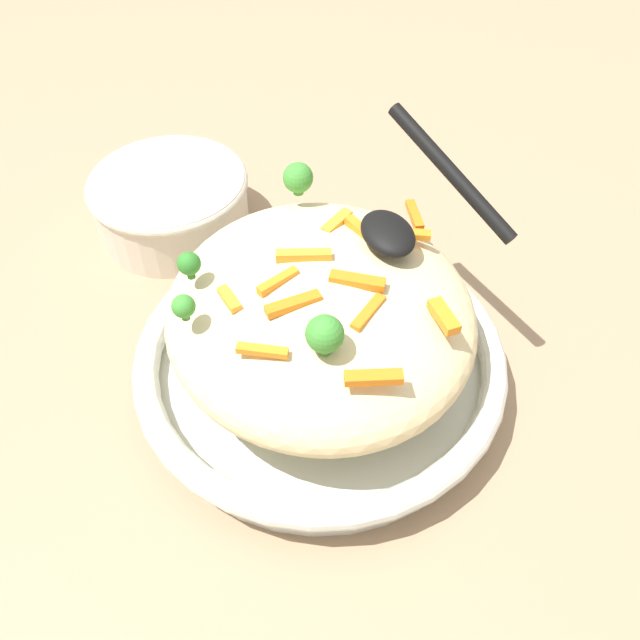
# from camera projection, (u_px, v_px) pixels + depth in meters

# --- Properties ---
(ground_plane) EXTENTS (2.40, 2.40, 0.00)m
(ground_plane) POSITION_uv_depth(u_px,v_px,m) (320.00, 381.00, 0.60)
(ground_plane) COLOR #9E7F60
(serving_bowl) EXTENTS (0.32, 0.32, 0.05)m
(serving_bowl) POSITION_uv_depth(u_px,v_px,m) (320.00, 363.00, 0.58)
(serving_bowl) COLOR silver
(serving_bowl) RESTS_ON ground_plane
(pasta_mound) EXTENTS (0.26, 0.25, 0.09)m
(pasta_mound) POSITION_uv_depth(u_px,v_px,m) (320.00, 313.00, 0.53)
(pasta_mound) COLOR beige
(pasta_mound) RESTS_ON serving_bowl
(carrot_piece_0) EXTENTS (0.02, 0.04, 0.01)m
(carrot_piece_0) POSITION_uv_depth(u_px,v_px,m) (304.00, 255.00, 0.50)
(carrot_piece_0) COLOR orange
(carrot_piece_0) RESTS_ON pasta_mound
(carrot_piece_1) EXTENTS (0.02, 0.03, 0.01)m
(carrot_piece_1) POSITION_uv_depth(u_px,v_px,m) (262.00, 350.00, 0.45)
(carrot_piece_1) COLOR orange
(carrot_piece_1) RESTS_ON pasta_mound
(carrot_piece_2) EXTENTS (0.03, 0.01, 0.01)m
(carrot_piece_2) POSITION_uv_depth(u_px,v_px,m) (229.00, 299.00, 0.48)
(carrot_piece_2) COLOR orange
(carrot_piece_2) RESTS_ON pasta_mound
(carrot_piece_3) EXTENTS (0.02, 0.03, 0.01)m
(carrot_piece_3) POSITION_uv_depth(u_px,v_px,m) (414.00, 234.00, 0.53)
(carrot_piece_3) COLOR orange
(carrot_piece_3) RESTS_ON pasta_mound
(carrot_piece_4) EXTENTS (0.03, 0.03, 0.01)m
(carrot_piece_4) POSITION_uv_depth(u_px,v_px,m) (337.00, 222.00, 0.54)
(carrot_piece_4) COLOR orange
(carrot_piece_4) RESTS_ON pasta_mound
(carrot_piece_5) EXTENTS (0.04, 0.01, 0.01)m
(carrot_piece_5) POSITION_uv_depth(u_px,v_px,m) (415.00, 215.00, 0.55)
(carrot_piece_5) COLOR orange
(carrot_piece_5) RESTS_ON pasta_mound
(carrot_piece_6) EXTENTS (0.04, 0.02, 0.01)m
(carrot_piece_6) POSITION_uv_depth(u_px,v_px,m) (364.00, 233.00, 0.53)
(carrot_piece_6) COLOR orange
(carrot_piece_6) RESTS_ON pasta_mound
(carrot_piece_7) EXTENTS (0.02, 0.04, 0.01)m
(carrot_piece_7) POSITION_uv_depth(u_px,v_px,m) (376.00, 377.00, 0.44)
(carrot_piece_7) COLOR orange
(carrot_piece_7) RESTS_ON pasta_mound
(carrot_piece_8) EXTENTS (0.01, 0.04, 0.01)m
(carrot_piece_8) POSITION_uv_depth(u_px,v_px,m) (293.00, 304.00, 0.47)
(carrot_piece_8) COLOR orange
(carrot_piece_8) RESTS_ON pasta_mound
(carrot_piece_9) EXTENTS (0.02, 0.04, 0.01)m
(carrot_piece_9) POSITION_uv_depth(u_px,v_px,m) (278.00, 281.00, 0.49)
(carrot_piece_9) COLOR orange
(carrot_piece_9) RESTS_ON pasta_mound
(carrot_piece_10) EXTENTS (0.03, 0.04, 0.01)m
(carrot_piece_10) POSITION_uv_depth(u_px,v_px,m) (357.00, 281.00, 0.49)
(carrot_piece_10) COLOR orange
(carrot_piece_10) RESTS_ON pasta_mound
(carrot_piece_11) EXTENTS (0.03, 0.01, 0.01)m
(carrot_piece_11) POSITION_uv_depth(u_px,v_px,m) (444.00, 316.00, 0.47)
(carrot_piece_11) COLOR orange
(carrot_piece_11) RESTS_ON pasta_mound
(carrot_piece_12) EXTENTS (0.03, 0.04, 0.01)m
(carrot_piece_12) POSITION_uv_depth(u_px,v_px,m) (368.00, 312.00, 0.47)
(carrot_piece_12) COLOR orange
(carrot_piece_12) RESTS_ON pasta_mound
(broccoli_floret_0) EXTENTS (0.02, 0.02, 0.02)m
(broccoli_floret_0) POSITION_uv_depth(u_px,v_px,m) (184.00, 307.00, 0.47)
(broccoli_floret_0) COLOR #377928
(broccoli_floret_0) RESTS_ON pasta_mound
(broccoli_floret_1) EXTENTS (0.03, 0.03, 0.03)m
(broccoli_floret_1) POSITION_uv_depth(u_px,v_px,m) (325.00, 334.00, 0.44)
(broccoli_floret_1) COLOR #377928
(broccoli_floret_1) RESTS_ON pasta_mound
(broccoli_floret_2) EXTENTS (0.02, 0.02, 0.02)m
(broccoli_floret_2) POSITION_uv_depth(u_px,v_px,m) (189.00, 264.00, 0.49)
(broccoli_floret_2) COLOR #296820
(broccoli_floret_2) RESTS_ON pasta_mound
(broccoli_floret_3) EXTENTS (0.03, 0.03, 0.03)m
(broccoli_floret_3) POSITION_uv_depth(u_px,v_px,m) (298.00, 178.00, 0.56)
(broccoli_floret_3) COLOR #377928
(broccoli_floret_3) RESTS_ON pasta_mound
(serving_spoon) EXTENTS (0.13, 0.11, 0.07)m
(serving_spoon) POSITION_uv_depth(u_px,v_px,m) (410.00, 212.00, 0.52)
(serving_spoon) COLOR black
(serving_spoon) RESTS_ON pasta_mound
(companion_bowl) EXTENTS (0.17, 0.17, 0.07)m
(companion_bowl) POSITION_uv_depth(u_px,v_px,m) (171.00, 201.00, 0.72)
(companion_bowl) COLOR beige
(companion_bowl) RESTS_ON ground_plane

